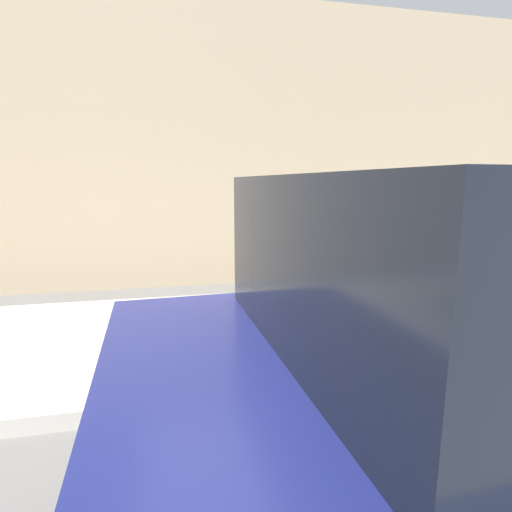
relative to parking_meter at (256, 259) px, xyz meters
The scene contains 4 objects.
ground_plane 1.55m from the parking_meter, 71.86° to the right, with size 60.00×60.00×0.00m, color slate.
sidewalk 1.64m from the parking_meter, 74.81° to the left, with size 24.00×2.80×0.14m.
building_facade 4.01m from the parking_meter, 85.13° to the left, with size 24.00×0.30×4.58m.
parking_meter is the anchor object (origin of this frame).
Camera 1 is at (-0.96, -1.95, 1.72)m, focal length 28.00 mm.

